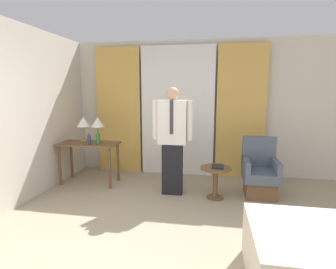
{
  "coord_description": "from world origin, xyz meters",
  "views": [
    {
      "loc": [
        0.71,
        -2.19,
        1.71
      ],
      "look_at": [
        0.02,
        1.8,
        1.03
      ],
      "focal_mm": 28.0,
      "sensor_mm": 36.0,
      "label": 1
    }
  ],
  "objects_px": {
    "bottle_near_edge": "(89,140)",
    "bottle_by_lamp": "(98,139)",
    "person": "(172,137)",
    "desk": "(89,150)",
    "book": "(218,167)",
    "armchair": "(260,175)",
    "table_lamp_left": "(84,123)",
    "table_lamp_right": "(98,123)",
    "side_table": "(215,177)"
  },
  "relations": [
    {
      "from": "table_lamp_left",
      "to": "person",
      "type": "distance_m",
      "value": 1.78
    },
    {
      "from": "bottle_near_edge",
      "to": "bottle_by_lamp",
      "type": "xyz_separation_m",
      "value": [
        0.13,
        0.07,
        0.01
      ]
    },
    {
      "from": "desk",
      "to": "person",
      "type": "relative_size",
      "value": 0.61
    },
    {
      "from": "table_lamp_right",
      "to": "bottle_near_edge",
      "type": "distance_m",
      "value": 0.38
    },
    {
      "from": "table_lamp_right",
      "to": "book",
      "type": "height_order",
      "value": "table_lamp_right"
    },
    {
      "from": "desk",
      "to": "book",
      "type": "xyz_separation_m",
      "value": [
        2.33,
        -0.33,
        -0.1
      ]
    },
    {
      "from": "desk",
      "to": "table_lamp_left",
      "type": "xyz_separation_m",
      "value": [
        -0.14,
        0.12,
        0.49
      ]
    },
    {
      "from": "bottle_near_edge",
      "to": "desk",
      "type": "bearing_deg",
      "value": 122.79
    },
    {
      "from": "table_lamp_left",
      "to": "book",
      "type": "relative_size",
      "value": 2.22
    },
    {
      "from": "desk",
      "to": "bottle_by_lamp",
      "type": "relative_size",
      "value": 4.57
    },
    {
      "from": "bottle_near_edge",
      "to": "bottle_by_lamp",
      "type": "height_order",
      "value": "bottle_by_lamp"
    },
    {
      "from": "table_lamp_right",
      "to": "person",
      "type": "relative_size",
      "value": 0.26
    },
    {
      "from": "table_lamp_right",
      "to": "bottle_by_lamp",
      "type": "distance_m",
      "value": 0.33
    },
    {
      "from": "desk",
      "to": "person",
      "type": "xyz_separation_m",
      "value": [
        1.6,
        -0.24,
        0.33
      ]
    },
    {
      "from": "bottle_by_lamp",
      "to": "book",
      "type": "bearing_deg",
      "value": -7.2
    },
    {
      "from": "bottle_near_edge",
      "to": "table_lamp_left",
      "type": "bearing_deg",
      "value": 131.81
    },
    {
      "from": "table_lamp_right",
      "to": "armchair",
      "type": "distance_m",
      "value": 2.99
    },
    {
      "from": "table_lamp_left",
      "to": "side_table",
      "type": "xyz_separation_m",
      "value": [
        2.44,
        -0.45,
        -0.77
      ]
    },
    {
      "from": "bottle_near_edge",
      "to": "armchair",
      "type": "xyz_separation_m",
      "value": [
        2.94,
        0.08,
        -0.5
      ]
    },
    {
      "from": "desk",
      "to": "bottle_near_edge",
      "type": "bearing_deg",
      "value": -57.21
    },
    {
      "from": "armchair",
      "to": "book",
      "type": "height_order",
      "value": "armchair"
    },
    {
      "from": "bottle_by_lamp",
      "to": "side_table",
      "type": "height_order",
      "value": "bottle_by_lamp"
    },
    {
      "from": "bottle_near_edge",
      "to": "book",
      "type": "xyz_separation_m",
      "value": [
        2.25,
        -0.2,
        -0.32
      ]
    },
    {
      "from": "person",
      "to": "bottle_by_lamp",
      "type": "bearing_deg",
      "value": 172.52
    },
    {
      "from": "desk",
      "to": "armchair",
      "type": "bearing_deg",
      "value": -1.09
    },
    {
      "from": "side_table",
      "to": "table_lamp_right",
      "type": "bearing_deg",
      "value": 168.28
    },
    {
      "from": "desk",
      "to": "bottle_by_lamp",
      "type": "distance_m",
      "value": 0.32
    },
    {
      "from": "bottle_near_edge",
      "to": "person",
      "type": "distance_m",
      "value": 1.52
    },
    {
      "from": "book",
      "to": "table_lamp_left",
      "type": "bearing_deg",
      "value": 169.71
    },
    {
      "from": "bottle_by_lamp",
      "to": "bottle_near_edge",
      "type": "bearing_deg",
      "value": -151.37
    },
    {
      "from": "table_lamp_right",
      "to": "bottle_by_lamp",
      "type": "xyz_separation_m",
      "value": [
        0.08,
        -0.18,
        -0.26
      ]
    },
    {
      "from": "table_lamp_left",
      "to": "person",
      "type": "relative_size",
      "value": 0.26
    },
    {
      "from": "table_lamp_left",
      "to": "bottle_near_edge",
      "type": "relative_size",
      "value": 2.26
    },
    {
      "from": "person",
      "to": "armchair",
      "type": "distance_m",
      "value": 1.56
    },
    {
      "from": "bottle_by_lamp",
      "to": "armchair",
      "type": "height_order",
      "value": "bottle_by_lamp"
    },
    {
      "from": "bottle_near_edge",
      "to": "bottle_by_lamp",
      "type": "relative_size",
      "value": 0.87
    },
    {
      "from": "armchair",
      "to": "side_table",
      "type": "bearing_deg",
      "value": -159.31
    },
    {
      "from": "desk",
      "to": "person",
      "type": "distance_m",
      "value": 1.65
    },
    {
      "from": "desk",
      "to": "table_lamp_right",
      "type": "relative_size",
      "value": 2.31
    },
    {
      "from": "table_lamp_right",
      "to": "book",
      "type": "xyz_separation_m",
      "value": [
        2.19,
        -0.45,
        -0.59
      ]
    },
    {
      "from": "table_lamp_right",
      "to": "person",
      "type": "xyz_separation_m",
      "value": [
        1.46,
        -0.36,
        -0.16
      ]
    },
    {
      "from": "desk",
      "to": "book",
      "type": "relative_size",
      "value": 5.12
    },
    {
      "from": "person",
      "to": "table_lamp_right",
      "type": "bearing_deg",
      "value": 166.0
    },
    {
      "from": "desk",
      "to": "bottle_near_edge",
      "type": "height_order",
      "value": "bottle_near_edge"
    },
    {
      "from": "desk",
      "to": "book",
      "type": "distance_m",
      "value": 2.36
    },
    {
      "from": "desk",
      "to": "person",
      "type": "bearing_deg",
      "value": -8.67
    },
    {
      "from": "bottle_by_lamp",
      "to": "person",
      "type": "relative_size",
      "value": 0.13
    },
    {
      "from": "side_table",
      "to": "table_lamp_left",
      "type": "bearing_deg",
      "value": 169.6
    },
    {
      "from": "table_lamp_right",
      "to": "side_table",
      "type": "xyz_separation_m",
      "value": [
        2.16,
        -0.45,
        -0.77
      ]
    },
    {
      "from": "desk",
      "to": "armchair",
      "type": "relative_size",
      "value": 1.14
    }
  ]
}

